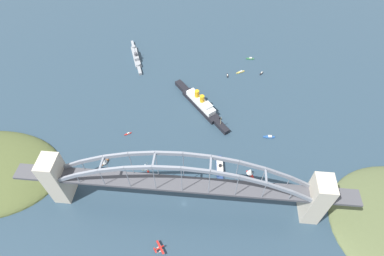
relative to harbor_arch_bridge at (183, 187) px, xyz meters
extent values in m
plane|color=#283D4C|center=(0.00, 0.00, -29.54)|extent=(1400.00, 1400.00, 0.00)
cube|color=#BCB29E|center=(-105.47, 0.00, -3.57)|extent=(14.37, 18.50, 51.94)
cube|color=#BCB29E|center=(105.47, 0.00, -3.57)|extent=(14.37, 18.50, 51.94)
cube|color=#47474C|center=(0.00, 0.00, 3.81)|extent=(196.56, 13.75, 2.40)
cube|color=#47474C|center=(-124.65, 0.00, 3.81)|extent=(24.00, 13.75, 2.40)
cube|color=#47474C|center=(124.65, 0.00, 3.81)|extent=(24.00, 13.75, 2.40)
cube|color=gray|center=(-91.69, -6.19, 9.72)|extent=(21.98, 1.80, 14.58)
cube|color=gray|center=(-71.31, -6.19, 20.22)|extent=(21.69, 1.80, 12.11)
cube|color=gray|center=(-50.94, -6.19, 28.10)|extent=(21.36, 1.80, 9.61)
cube|color=gray|center=(-30.56, -6.19, 33.35)|extent=(20.98, 1.80, 7.08)
cube|color=gray|center=(-10.19, -6.19, 35.97)|extent=(20.58, 1.80, 4.51)
cube|color=gray|center=(10.19, -6.19, 35.97)|extent=(20.58, 1.80, 4.51)
cube|color=gray|center=(30.56, -6.19, 33.35)|extent=(20.98, 1.80, 7.08)
cube|color=gray|center=(50.94, -6.19, 28.10)|extent=(21.36, 1.80, 9.61)
cube|color=gray|center=(71.31, -6.19, 20.22)|extent=(21.69, 1.80, 12.11)
cube|color=gray|center=(91.69, -6.19, 9.72)|extent=(21.98, 1.80, 14.58)
cube|color=gray|center=(-91.69, 6.19, 9.72)|extent=(21.98, 1.80, 14.58)
cube|color=gray|center=(-71.31, 6.19, 20.22)|extent=(21.69, 1.80, 12.11)
cube|color=gray|center=(-50.94, 6.19, 28.10)|extent=(21.36, 1.80, 9.61)
cube|color=gray|center=(-30.56, 6.19, 33.35)|extent=(20.98, 1.80, 7.08)
cube|color=gray|center=(-10.19, 6.19, 35.97)|extent=(20.58, 1.80, 4.51)
cube|color=gray|center=(10.19, 6.19, 35.97)|extent=(20.58, 1.80, 4.51)
cube|color=gray|center=(30.56, 6.19, 33.35)|extent=(20.98, 1.80, 7.08)
cube|color=gray|center=(50.94, 6.19, 28.10)|extent=(21.36, 1.80, 9.61)
cube|color=gray|center=(71.31, 6.19, 20.22)|extent=(21.69, 1.80, 12.11)
cube|color=gray|center=(91.69, 6.19, 9.72)|extent=(21.98, 1.80, 14.58)
cube|color=gray|center=(-101.87, 0.00, 3.81)|extent=(1.40, 12.38, 1.40)
cube|color=gray|center=(-61.12, 0.00, 24.81)|extent=(1.40, 12.38, 1.40)
cube|color=gray|center=(-20.37, 0.00, 35.32)|extent=(1.40, 12.38, 1.40)
cube|color=gray|center=(20.37, 0.00, 35.32)|extent=(1.40, 12.38, 1.40)
cube|color=gray|center=(61.12, 0.00, 24.81)|extent=(1.40, 12.38, 1.40)
cube|color=gray|center=(101.87, 0.00, 3.81)|extent=(1.40, 12.38, 1.40)
cylinder|color=gray|center=(-81.50, -6.19, 10.32)|extent=(0.56, 0.56, 10.62)
cylinder|color=gray|center=(-81.50, 6.19, 10.32)|extent=(0.56, 0.56, 10.62)
cylinder|color=gray|center=(-61.12, -6.19, 14.91)|extent=(0.56, 0.56, 19.81)
cylinder|color=gray|center=(-61.12, 6.19, 14.91)|extent=(0.56, 0.56, 19.81)
cylinder|color=gray|center=(-40.75, -6.19, 18.19)|extent=(0.56, 0.56, 26.37)
cylinder|color=gray|center=(-40.75, 6.19, 18.19)|extent=(0.56, 0.56, 26.37)
cylinder|color=gray|center=(-20.37, -6.19, 20.16)|extent=(0.56, 0.56, 30.31)
cylinder|color=gray|center=(-20.37, 6.19, 20.16)|extent=(0.56, 0.56, 30.31)
cylinder|color=gray|center=(0.00, -6.19, 20.82)|extent=(0.56, 0.56, 31.62)
cylinder|color=gray|center=(0.00, 6.19, 20.82)|extent=(0.56, 0.56, 31.62)
cylinder|color=gray|center=(20.37, -6.19, 20.16)|extent=(0.56, 0.56, 30.31)
cylinder|color=gray|center=(20.37, 6.19, 20.16)|extent=(0.56, 0.56, 30.31)
cylinder|color=gray|center=(40.75, -6.19, 18.19)|extent=(0.56, 0.56, 26.37)
cylinder|color=gray|center=(40.75, 6.19, 18.19)|extent=(0.56, 0.56, 26.37)
cylinder|color=gray|center=(61.12, -6.19, 14.91)|extent=(0.56, 0.56, 19.81)
cylinder|color=gray|center=(61.12, 6.19, 14.91)|extent=(0.56, 0.56, 19.81)
cylinder|color=gray|center=(81.50, -6.19, 10.32)|extent=(0.56, 0.56, 10.62)
cylinder|color=gray|center=(81.50, 6.19, 10.32)|extent=(0.56, 0.56, 10.62)
cube|color=black|center=(6.25, 118.31, -27.03)|extent=(45.27, 51.45, 5.02)
cube|color=black|center=(30.56, 88.85, -27.03)|extent=(16.99, 18.72, 5.02)
cube|color=black|center=(-18.07, 147.77, -27.03)|extent=(17.96, 19.52, 5.02)
cube|color=white|center=(6.25, 118.31, -21.74)|extent=(34.83, 39.31, 5.55)
cube|color=white|center=(13.77, 109.19, -17.36)|extent=(12.61, 12.74, 3.20)
cylinder|color=gold|center=(7.61, 116.65, -14.90)|extent=(5.13, 5.13, 8.13)
cylinder|color=gold|center=(1.46, 124.11, -14.90)|extent=(5.13, 5.13, 8.13)
cylinder|color=tan|center=(29.04, 90.69, -19.51)|extent=(0.50, 0.50, 10.00)
cube|color=gray|center=(-84.43, 199.95, -27.90)|extent=(21.97, 43.14, 3.28)
cube|color=gray|center=(-94.59, 227.02, -27.90)|extent=(8.11, 14.67, 3.28)
cube|color=gray|center=(-74.27, 172.88, -27.90)|extent=(8.72, 14.90, 3.28)
cube|color=gray|center=(-84.43, 199.95, -24.32)|extent=(13.01, 22.33, 3.88)
cylinder|color=gray|center=(-91.42, 218.56, -25.16)|extent=(5.03, 5.03, 2.20)
cylinder|color=gray|center=(-77.45, 181.34, -25.16)|extent=(5.03, 5.03, 2.20)
cylinder|color=gray|center=(-84.43, 199.95, -17.38)|extent=(0.60, 0.60, 10.00)
cylinder|color=#4C4C51|center=(-82.91, 195.89, -20.18)|extent=(3.96, 3.96, 4.40)
cube|color=navy|center=(30.10, 38.11, -28.46)|extent=(8.04, 17.32, 2.15)
cube|color=navy|center=(29.27, 49.32, -28.46)|extent=(5.17, 5.96, 2.15)
cube|color=navy|center=(30.94, 26.90, -28.46)|extent=(6.12, 6.03, 2.15)
cube|color=beige|center=(30.10, 38.11, -26.06)|extent=(6.92, 15.85, 2.65)
cylinder|color=black|center=(30.10, 38.11, -23.54)|extent=(2.72, 2.72, 2.40)
cylinder|color=#B7B7B2|center=(-16.16, -39.43, -29.09)|extent=(4.89, 3.83, 0.90)
cylinder|color=#B7B7B2|center=(-14.05, -42.43, -29.09)|extent=(4.89, 3.83, 0.90)
cylinder|color=maroon|center=(-16.16, -39.43, -27.97)|extent=(0.14, 0.14, 1.34)
cylinder|color=maroon|center=(-14.05, -42.43, -27.97)|extent=(0.14, 0.14, 1.34)
ellipsoid|color=#B21E19|center=(-15.10, -40.93, -26.63)|extent=(7.29, 5.70, 1.33)
cylinder|color=maroon|center=(-12.17, -38.85, -26.63)|extent=(1.38, 1.49, 1.26)
cube|color=#B21E19|center=(-14.29, -40.35, -26.07)|extent=(8.31, 10.77, 0.20)
cube|color=#B21E19|center=(-17.98, -42.96, -26.50)|extent=(3.53, 4.36, 0.12)
cube|color=maroon|center=(-17.98, -42.96, -25.22)|extent=(0.97, 0.73, 1.50)
cube|color=black|center=(35.56, 174.68, -28.92)|extent=(1.74, 4.45, 1.24)
cube|color=black|center=(35.46, 177.61, -28.92)|extent=(0.92, 1.50, 1.24)
cube|color=black|center=(35.67, 171.75, -28.92)|extent=(1.10, 1.50, 1.24)
cube|color=beige|center=(35.58, 174.13, -27.75)|extent=(1.34, 2.24, 1.08)
cube|color=brown|center=(-80.19, 36.45, -29.14)|extent=(5.54, 7.10, 0.80)
cube|color=brown|center=(-78.40, 40.30, -29.14)|extent=(2.18, 2.52, 0.80)
cube|color=brown|center=(-81.98, 32.60, -29.14)|extent=(2.44, 2.64, 0.80)
cylinder|color=tan|center=(-79.97, 36.93, -24.39)|extent=(0.16, 0.16, 8.69)
cone|color=white|center=(-80.75, 35.25, -24.83)|extent=(7.76, 7.76, 6.95)
cube|color=#234C8C|center=(79.60, 81.15, -28.97)|extent=(7.17, 3.29, 1.13)
cube|color=#234C8C|center=(74.92, 80.89, -28.97)|extent=(2.42, 1.72, 1.13)
cube|color=#234C8C|center=(84.27, 81.40, -28.97)|extent=(2.44, 2.04, 1.13)
cube|color=beige|center=(80.47, 81.20, -27.79)|extent=(3.63, 2.51, 1.24)
cube|color=#B2231E|center=(58.85, 34.11, -29.10)|extent=(5.94, 6.38, 0.87)
cube|color=#B2231E|center=(61.50, 30.95, -29.10)|extent=(2.21, 2.32, 0.87)
cube|color=#B2231E|center=(56.21, 37.26, -29.10)|extent=(2.39, 2.47, 0.87)
cylinder|color=tan|center=(59.19, 33.71, -24.20)|extent=(0.16, 0.16, 8.94)
cone|color=white|center=(58.03, 35.09, -24.65)|extent=(7.97, 7.97, 7.15)
cube|color=black|center=(77.74, 182.50, -28.94)|extent=(3.77, 4.45, 1.20)
cube|color=black|center=(76.12, 180.15, -28.94)|extent=(1.55, 1.68, 1.20)
cube|color=black|center=(79.36, 184.85, -28.94)|extent=(1.69, 1.78, 1.20)
cube|color=beige|center=(78.04, 182.94, -27.77)|extent=(2.29, 2.50, 1.13)
cube|color=#2D6B3D|center=(64.53, 211.06, -28.89)|extent=(6.32, 2.62, 1.30)
cube|color=#2D6B3D|center=(60.38, 210.87, -28.89)|extent=(2.13, 1.38, 1.30)
cube|color=#2D6B3D|center=(68.67, 211.25, -28.89)|extent=(2.14, 1.64, 1.30)
cube|color=beige|center=(65.30, 211.10, -27.59)|extent=(3.19, 2.01, 1.30)
cube|color=gold|center=(-38.56, 33.14, -29.04)|extent=(6.61, 5.50, 0.99)
cube|color=gold|center=(-35.11, 35.25, -29.04)|extent=(2.37, 2.11, 0.99)
cube|color=gold|center=(-42.02, 31.03, -29.04)|extent=(2.50, 2.32, 0.99)
cylinder|color=tan|center=(-38.13, 33.40, -24.30)|extent=(0.16, 0.16, 8.49)
cone|color=white|center=(-39.64, 32.48, -24.72)|extent=(7.65, 7.65, 6.79)
cube|color=#B2231E|center=(-66.39, 72.32, -29.11)|extent=(4.79, 3.70, 0.86)
cube|color=#B2231E|center=(-69.07, 70.68, -29.11)|extent=(1.76, 1.50, 0.86)
cube|color=#B2231E|center=(-63.70, 73.95, -29.11)|extent=(1.84, 1.64, 0.86)
cube|color=beige|center=(-65.88, 72.62, -28.21)|extent=(2.62, 2.22, 0.93)
cube|color=gold|center=(51.64, 182.64, -28.93)|extent=(6.99, 5.19, 1.21)
cube|color=gold|center=(47.69, 180.45, -28.93)|extent=(2.56, 2.14, 1.21)
cube|color=gold|center=(55.60, 184.83, -28.93)|extent=(2.68, 2.35, 1.21)
cube|color=beige|center=(52.39, 183.05, -27.86)|extent=(3.81, 3.17, 0.93)
cone|color=red|center=(-37.07, 29.22, -28.44)|extent=(2.20, 2.20, 2.20)
sphere|color=#F2E566|center=(-37.07, 29.22, -27.04)|extent=(0.50, 0.50, 0.50)
camera|label=1|loc=(17.75, -119.06, 215.56)|focal=28.34mm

